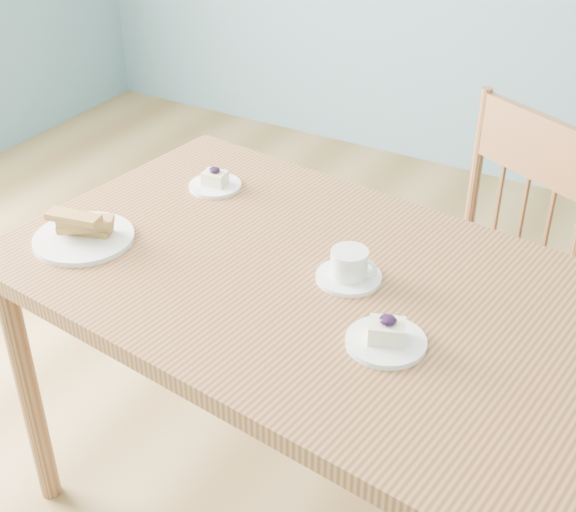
{
  "coord_description": "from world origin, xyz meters",
  "views": [
    {
      "loc": [
        0.79,
        -1.16,
        1.84
      ],
      "look_at": [
        -0.01,
        0.22,
        0.82
      ],
      "focal_mm": 50.0,
      "sensor_mm": 36.0,
      "label": 1
    }
  ],
  "objects": [
    {
      "name": "cheesecake_plate_far",
      "position": [
        -0.35,
        0.42,
        0.84
      ],
      "size": [
        0.14,
        0.14,
        0.06
      ],
      "rotation": [
        0.0,
        0.0,
        0.13
      ],
      "color": "white",
      "rests_on": "dining_table"
    },
    {
      "name": "biscotti_plate",
      "position": [
        -0.47,
        0.03,
        0.85
      ],
      "size": [
        0.24,
        0.24,
        0.08
      ],
      "rotation": [
        0.0,
        0.0,
        0.39
      ],
      "color": "white",
      "rests_on": "dining_table"
    },
    {
      "name": "dining_chair",
      "position": [
        0.29,
        0.86,
        0.5
      ],
      "size": [
        0.6,
        0.59,
        0.99
      ],
      "rotation": [
        0.0,
        0.0,
        -0.46
      ],
      "color": "#A4673E",
      "rests_on": "ground"
    },
    {
      "name": "coffee_cup",
      "position": [
        0.16,
        0.2,
        0.85
      ],
      "size": [
        0.15,
        0.15,
        0.07
      ],
      "rotation": [
        0.0,
        0.0,
        0.03
      ],
      "color": "white",
      "rests_on": "dining_table"
    },
    {
      "name": "dining_table",
      "position": [
        0.13,
        0.17,
        0.74
      ],
      "size": [
        1.63,
        1.05,
        0.82
      ],
      "rotation": [
        0.0,
        0.0,
        -0.12
      ],
      "color": "#A4673E",
      "rests_on": "ground"
    },
    {
      "name": "cheesecake_plate_near",
      "position": [
        0.33,
        0.03,
        0.84
      ],
      "size": [
        0.16,
        0.16,
        0.07
      ],
      "rotation": [
        0.0,
        0.0,
        0.36
      ],
      "color": "white",
      "rests_on": "dining_table"
    },
    {
      "name": "room",
      "position": [
        0.0,
        0.0,
        1.35
      ],
      "size": [
        5.01,
        5.01,
        2.71
      ],
      "color": "olive",
      "rests_on": "ground"
    }
  ]
}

